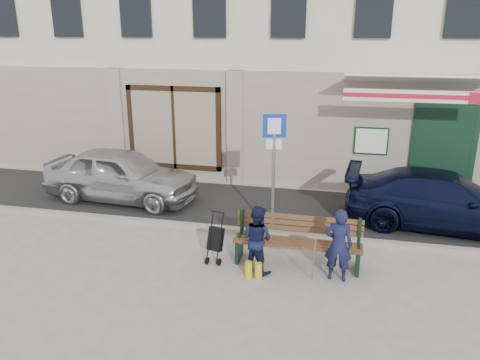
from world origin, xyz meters
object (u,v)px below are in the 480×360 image
(car_silver, at_px, (121,175))
(parking_sign, at_px, (274,155))
(car_navy, at_px, (444,200))
(man, at_px, (338,245))
(woman, at_px, (257,239))
(bench, at_px, (295,242))
(stroller, at_px, (215,240))

(car_silver, bearing_deg, parking_sign, -100.98)
(car_navy, bearing_deg, car_silver, 94.56)
(car_silver, height_order, man, car_silver)
(man, bearing_deg, car_silver, -25.02)
(car_navy, height_order, woman, woman)
(car_silver, relative_size, woman, 3.15)
(man, height_order, woman, man)
(bench, bearing_deg, car_navy, 39.36)
(car_silver, bearing_deg, woman, -120.72)
(car_navy, height_order, parking_sign, parking_sign)
(man, height_order, stroller, man)
(parking_sign, bearing_deg, car_navy, 4.20)
(bench, bearing_deg, stroller, -173.29)
(parking_sign, height_order, man, parking_sign)
(bench, relative_size, woman, 1.88)
(parking_sign, height_order, stroller, parking_sign)
(car_navy, bearing_deg, woman, 133.00)
(car_navy, distance_m, bench, 3.95)
(car_silver, xyz_separation_m, car_navy, (7.84, -0.06, -0.06))
(car_navy, relative_size, stroller, 4.47)
(car_silver, height_order, bench, car_silver)
(woman, bearing_deg, stroller, 12.44)
(parking_sign, xyz_separation_m, stroller, (-0.86, -1.56, -1.32))
(car_silver, height_order, woman, car_silver)
(car_silver, xyz_separation_m, man, (5.58, -2.96, -0.01))
(car_silver, distance_m, man, 6.32)
(woman, bearing_deg, bench, -122.18)
(woman, bearing_deg, car_navy, -115.22)
(parking_sign, relative_size, stroller, 2.70)
(car_navy, xyz_separation_m, bench, (-3.05, -2.50, -0.17))
(parking_sign, xyz_separation_m, woman, (-0.01, -1.78, -1.11))
(bench, distance_m, woman, 0.78)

